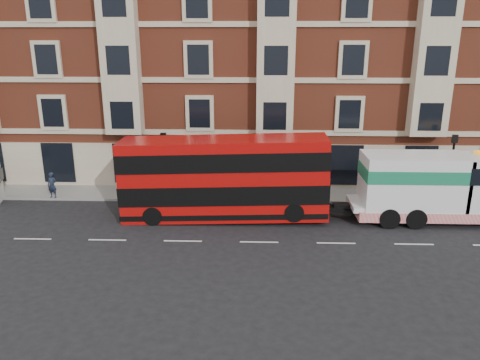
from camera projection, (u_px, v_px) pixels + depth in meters
The scene contains 8 objects.
ground at pixel (259, 242), 24.36m from camera, with size 120.00×120.00×0.00m, color black.
sidewalk at pixel (258, 194), 31.50m from camera, with size 90.00×3.00×0.15m, color slate.
victorian_terrace at pixel (266, 39), 35.69m from camera, with size 45.00×12.00×20.40m.
lamp_post_west at pixel (165, 161), 29.68m from camera, with size 0.35×0.15×4.35m.
lamp_post_east at pixel (452, 163), 29.11m from camera, with size 0.35×0.15×4.35m.
double_decker_bus at pixel (224, 177), 26.85m from camera, with size 11.78×2.70×4.77m.
tow_truck at pixel (435, 186), 26.61m from camera, with size 9.43×2.79×3.93m.
pedestrian at pixel (52, 185), 30.36m from camera, with size 0.62×0.41×1.70m, color #192132.
Camera 1 is at (-0.26, -22.33, 10.31)m, focal length 35.00 mm.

